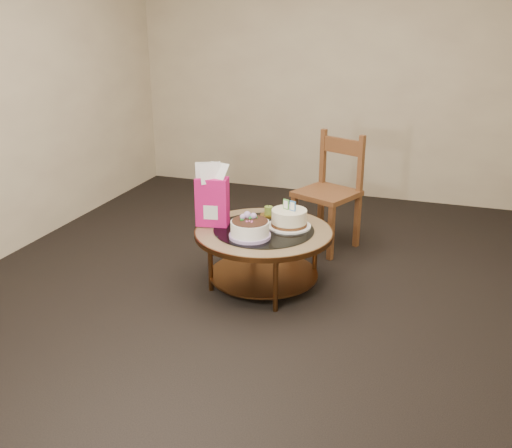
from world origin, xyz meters
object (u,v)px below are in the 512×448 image
(coffee_table, at_px, (264,239))
(cream_cake, at_px, (289,219))
(dining_chair, at_px, (330,191))
(decorated_cake, at_px, (250,230))
(gift_bag, at_px, (212,195))

(coffee_table, height_order, cream_cake, cream_cake)
(cream_cake, relative_size, dining_chair, 0.33)
(decorated_cake, relative_size, cream_cake, 0.91)
(cream_cake, bearing_deg, coffee_table, -124.05)
(coffee_table, height_order, decorated_cake, decorated_cake)
(gift_bag, relative_size, dining_chair, 0.47)
(gift_bag, bearing_deg, cream_cake, 4.13)
(coffee_table, distance_m, cream_cake, 0.24)
(coffee_table, relative_size, decorated_cake, 3.44)
(coffee_table, xyz_separation_m, dining_chair, (0.29, 0.94, 0.13))
(cream_cake, bearing_deg, decorated_cake, -103.79)
(decorated_cake, distance_m, dining_chair, 1.17)
(gift_bag, bearing_deg, decorated_cake, -33.71)
(coffee_table, height_order, gift_bag, gift_bag)
(decorated_cake, height_order, cream_cake, cream_cake)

